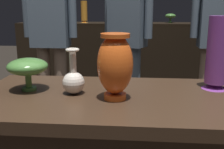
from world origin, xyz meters
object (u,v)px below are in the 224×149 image
(vase_left_accent, at_px, (73,80))
(shelf_vase_right, at_px, (170,16))
(visitor_center_back, at_px, (128,28))
(vase_right_accent, at_px, (28,67))
(vase_centerpiece, at_px, (115,64))
(visitor_near_right, at_px, (218,28))
(shelf_vase_left, at_px, (84,12))
(visitor_near_left, at_px, (50,28))
(shelf_vase_far_right, at_px, (217,19))
(shelf_vase_center, at_px, (127,13))
(vase_tall_behind, at_px, (218,54))

(vase_left_accent, xyz_separation_m, shelf_vase_right, (0.68, 2.23, 0.20))
(visitor_center_back, bearing_deg, vase_right_accent, 98.37)
(vase_centerpiece, distance_m, shelf_vase_right, 2.34)
(visitor_center_back, height_order, visitor_near_right, visitor_near_right)
(shelf_vase_left, xyz_separation_m, visitor_center_back, (0.56, -0.92, -0.12))
(vase_right_accent, bearing_deg, visitor_near_left, 102.04)
(vase_right_accent, bearing_deg, shelf_vase_far_right, 56.05)
(vase_right_accent, xyz_separation_m, visitor_near_left, (-0.25, 1.16, 0.09))
(vase_centerpiece, xyz_separation_m, visitor_near_left, (-0.66, 1.25, 0.05))
(shelf_vase_far_right, relative_size, visitor_near_left, 0.10)
(shelf_vase_far_right, bearing_deg, vase_left_accent, -119.26)
(vase_right_accent, height_order, shelf_vase_center, shelf_vase_center)
(vase_left_accent, distance_m, shelf_vase_center, 2.18)
(vase_left_accent, xyz_separation_m, shelf_vase_center, (0.16, 2.17, 0.24))
(visitor_near_left, bearing_deg, shelf_vase_center, -122.34)
(shelf_vase_right, bearing_deg, visitor_center_back, -117.70)
(shelf_vase_right, height_order, visitor_near_left, visitor_near_left)
(vase_right_accent, bearing_deg, vase_centerpiece, -12.63)
(shelf_vase_right, relative_size, shelf_vase_far_right, 0.71)
(shelf_vase_right, xyz_separation_m, visitor_near_left, (-1.15, -1.04, -0.07))
(shelf_vase_center, bearing_deg, visitor_near_left, -122.81)
(shelf_vase_center, distance_m, visitor_near_right, 1.19)
(vase_tall_behind, bearing_deg, vase_right_accent, -173.45)
(vase_left_accent, relative_size, visitor_near_right, 0.12)
(vase_right_accent, height_order, visitor_center_back, visitor_center_back)
(shelf_vase_far_right, height_order, visitor_center_back, visitor_center_back)
(vase_right_accent, xyz_separation_m, shelf_vase_far_right, (1.42, 2.11, 0.13))
(vase_tall_behind, distance_m, shelf_vase_left, 2.34)
(shelf_vase_left, height_order, visitor_near_left, visitor_near_left)
(shelf_vase_center, relative_size, visitor_near_left, 0.14)
(shelf_vase_center, bearing_deg, vase_tall_behind, -76.40)
(shelf_vase_left, distance_m, visitor_center_back, 1.08)
(shelf_vase_far_right, bearing_deg, visitor_near_left, -150.32)
(vase_centerpiece, xyz_separation_m, visitor_center_back, (0.01, 1.37, 0.05))
(vase_centerpiece, xyz_separation_m, shelf_vase_center, (-0.03, 2.22, 0.16))
(vase_right_accent, height_order, visitor_near_right, visitor_near_right)
(shelf_vase_right, distance_m, visitor_near_left, 1.55)
(vase_tall_behind, distance_m, vase_left_accent, 0.67)
(vase_centerpiece, height_order, shelf_vase_right, shelf_vase_right)
(vase_centerpiece, xyz_separation_m, vase_left_accent, (-0.19, 0.06, -0.09))
(shelf_vase_far_right, xyz_separation_m, visitor_near_left, (-1.67, -0.95, -0.04))
(vase_left_accent, bearing_deg, visitor_near_left, 111.39)
(shelf_vase_far_right, bearing_deg, vase_right_accent, -123.95)
(vase_centerpiece, distance_m, vase_left_accent, 0.22)
(vase_left_accent, distance_m, visitor_center_back, 1.33)
(shelf_vase_right, xyz_separation_m, visitor_center_back, (-0.48, -0.92, -0.07))
(visitor_near_right, bearing_deg, shelf_vase_left, -32.60)
(shelf_vase_right, distance_m, shelf_vase_far_right, 0.53)
(vase_centerpiece, relative_size, shelf_vase_right, 2.20)
(shelf_vase_far_right, height_order, shelf_vase_center, shelf_vase_center)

